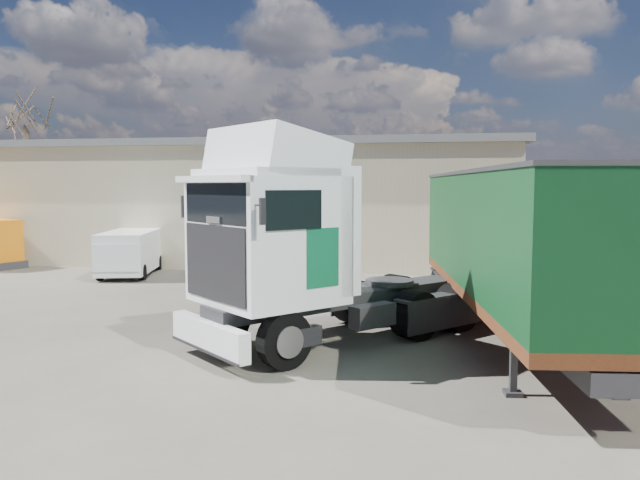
% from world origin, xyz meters
% --- Properties ---
extents(ground, '(120.00, 120.00, 0.00)m').
position_xyz_m(ground, '(0.00, 0.00, 0.00)').
color(ground, '#282520').
rests_on(ground, ground).
extents(warehouse, '(30.60, 12.60, 5.42)m').
position_xyz_m(warehouse, '(-6.00, 16.00, 2.66)').
color(warehouse, '#BAB28F').
rests_on(warehouse, ground).
extents(brick_boundary_wall, '(0.35, 26.00, 2.50)m').
position_xyz_m(brick_boundary_wall, '(11.50, 6.00, 1.25)').
color(brick_boundary_wall, maroon).
rests_on(brick_boundary_wall, ground).
extents(bare_tree, '(4.00, 4.00, 9.60)m').
position_xyz_m(bare_tree, '(-18.00, 20.00, 7.92)').
color(bare_tree, '#382B21').
rests_on(bare_tree, ground).
extents(tractor_unit, '(6.39, 6.68, 4.57)m').
position_xyz_m(tractor_unit, '(2.95, -1.03, 1.92)').
color(tractor_unit, black).
rests_on(tractor_unit, ground).
extents(box_trailer, '(3.63, 11.41, 3.73)m').
position_xyz_m(box_trailer, '(7.36, 0.23, 2.27)').
color(box_trailer, '#2D2D30').
rests_on(box_trailer, ground).
extents(panel_van, '(2.54, 4.37, 1.68)m').
position_xyz_m(panel_van, '(-5.60, 8.13, 0.87)').
color(panel_van, black).
rests_on(panel_van, ground).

